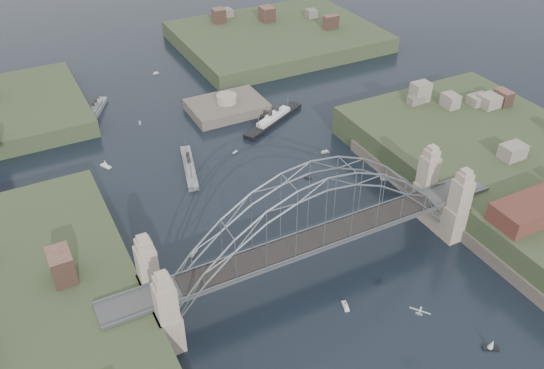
{
  "coord_description": "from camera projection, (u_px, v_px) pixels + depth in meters",
  "views": [
    {
      "loc": [
        -45.85,
        -70.06,
        80.74
      ],
      "look_at": [
        0.0,
        18.0,
        10.0
      ],
      "focal_mm": 37.67,
      "sensor_mm": 36.0,
      "label": 1
    }
  ],
  "objects": [
    {
      "name": "ground",
      "position": [
        313.0,
        271.0,
        114.71
      ],
      "size": [
        500.0,
        500.0,
        0.0
      ],
      "primitive_type": "plane",
      "color": "black",
      "rests_on": "ground"
    },
    {
      "name": "bridge",
      "position": [
        316.0,
        224.0,
        107.56
      ],
      "size": [
        84.0,
        13.8,
        24.6
      ],
      "color": "#454547",
      "rests_on": "ground"
    },
    {
      "name": "shore_east",
      "position": [
        521.0,
        186.0,
        135.12
      ],
      "size": [
        50.5,
        90.0,
        12.0
      ],
      "color": "#313E24",
      "rests_on": "ground"
    },
    {
      "name": "headland_ne",
      "position": [
        277.0,
        42.0,
        212.54
      ],
      "size": [
        70.0,
        55.0,
        9.5
      ],
      "primitive_type": "cube",
      "color": "#313E24",
      "rests_on": "ground"
    },
    {
      "name": "fort_island",
      "position": [
        227.0,
        112.0,
        169.99
      ],
      "size": [
        22.0,
        16.0,
        9.4
      ],
      "color": "#524B41",
      "rests_on": "ground"
    },
    {
      "name": "wharf_shed",
      "position": [
        538.0,
        208.0,
        115.34
      ],
      "size": [
        20.0,
        8.0,
        4.0
      ],
      "primitive_type": "cube",
      "color": "#592D26",
      "rests_on": "shore_east"
    },
    {
      "name": "naval_cruiser_near",
      "position": [
        189.0,
        167.0,
        143.92
      ],
      "size": [
        7.22,
        19.26,
        5.77
      ],
      "color": "gray",
      "rests_on": "ground"
    },
    {
      "name": "naval_cruiser_far",
      "position": [
        96.0,
        111.0,
        168.25
      ],
      "size": [
        10.05,
        15.8,
        5.65
      ],
      "color": "gray",
      "rests_on": "ground"
    },
    {
      "name": "ocean_liner",
      "position": [
        274.0,
        120.0,
        163.64
      ],
      "size": [
        23.19,
        14.22,
        5.99
      ],
      "color": "black",
      "rests_on": "ground"
    },
    {
      "name": "aeroplane",
      "position": [
        420.0,
        312.0,
        97.05
      ],
      "size": [
        2.42,
        3.06,
        0.53
      ],
      "color": "#B4B8BB"
    },
    {
      "name": "small_boat_a",
      "position": [
        193.0,
        253.0,
        118.58
      ],
      "size": [
        2.4,
        2.22,
        1.43
      ],
      "color": "silver",
      "rests_on": "ground"
    },
    {
      "name": "small_boat_b",
      "position": [
        308.0,
        178.0,
        141.13
      ],
      "size": [
        1.52,
        1.78,
        0.45
      ],
      "color": "silver",
      "rests_on": "ground"
    },
    {
      "name": "small_boat_c",
      "position": [
        345.0,
        306.0,
        106.72
      ],
      "size": [
        1.49,
        2.69,
        1.43
      ],
      "color": "silver",
      "rests_on": "ground"
    },
    {
      "name": "small_boat_d",
      "position": [
        325.0,
        152.0,
        150.69
      ],
      "size": [
        2.34,
        1.15,
        1.43
      ],
      "color": "silver",
      "rests_on": "ground"
    },
    {
      "name": "small_boat_e",
      "position": [
        105.0,
        164.0,
        145.04
      ],
      "size": [
        2.42,
        3.24,
        2.38
      ],
      "color": "silver",
      "rests_on": "ground"
    },
    {
      "name": "small_boat_f",
      "position": [
        235.0,
        152.0,
        150.83
      ],
      "size": [
        1.62,
        1.2,
        0.45
      ],
      "color": "silver",
      "rests_on": "ground"
    },
    {
      "name": "small_boat_g",
      "position": [
        491.0,
        346.0,
        98.58
      ],
      "size": [
        2.84,
        2.21,
        2.38
      ],
      "color": "silver",
      "rests_on": "ground"
    },
    {
      "name": "small_boat_h",
      "position": [
        140.0,
        123.0,
        163.65
      ],
      "size": [
        1.02,
        1.96,
        0.45
      ],
      "color": "silver",
      "rests_on": "ground"
    },
    {
      "name": "small_boat_i",
      "position": [
        386.0,
        177.0,
        140.46
      ],
      "size": [
        2.89,
        1.88,
        2.38
      ],
      "color": "silver",
      "rests_on": "ground"
    },
    {
      "name": "small_boat_k",
      "position": [
        156.0,
        73.0,
        191.0
      ],
      "size": [
        2.14,
        0.76,
        1.43
      ],
      "color": "silver",
      "rests_on": "ground"
    },
    {
      "name": "small_boat_l",
      "position": [
        87.0,
        257.0,
        117.75
      ],
      "size": [
        3.06,
        1.89,
        1.43
      ],
      "color": "silver",
      "rests_on": "ground"
    }
  ]
}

